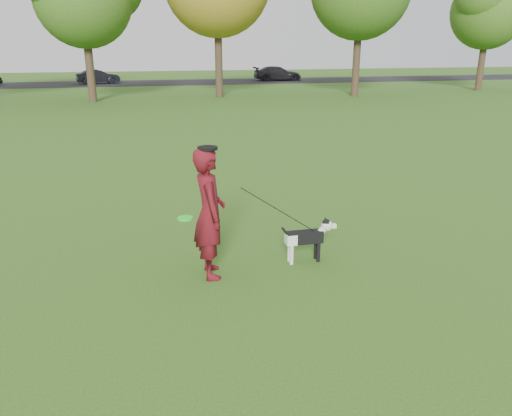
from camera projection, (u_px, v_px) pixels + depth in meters
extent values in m
plane|color=#285116|center=(236.00, 272.00, 7.90)|extent=(120.00, 120.00, 0.00)
cube|color=black|center=(152.00, 83.00, 44.86)|extent=(120.00, 7.00, 0.02)
imported|color=#500B1C|center=(209.00, 213.00, 7.51)|extent=(0.49, 0.74, 2.02)
cube|color=black|center=(304.00, 237.00, 8.16)|extent=(0.61, 0.19, 0.20)
cube|color=white|center=(291.00, 239.00, 8.11)|extent=(0.17, 0.19, 0.18)
cylinder|color=white|center=(292.00, 255.00, 8.13)|extent=(0.06, 0.06, 0.33)
cylinder|color=white|center=(289.00, 252.00, 8.26)|extent=(0.06, 0.06, 0.33)
cylinder|color=black|center=(318.00, 252.00, 8.23)|extent=(0.06, 0.06, 0.33)
cylinder|color=black|center=(316.00, 249.00, 8.35)|extent=(0.06, 0.06, 0.33)
cylinder|color=white|center=(320.00, 233.00, 8.20)|extent=(0.20, 0.12, 0.21)
sphere|color=white|center=(327.00, 225.00, 8.19)|extent=(0.19, 0.19, 0.19)
sphere|color=black|center=(326.00, 223.00, 8.18)|extent=(0.14, 0.14, 0.14)
cube|color=white|center=(332.00, 226.00, 8.22)|extent=(0.12, 0.07, 0.07)
sphere|color=black|center=(336.00, 226.00, 8.23)|extent=(0.04, 0.04, 0.04)
cone|color=black|center=(328.00, 221.00, 8.11)|extent=(0.07, 0.07, 0.08)
cone|color=black|center=(325.00, 219.00, 8.20)|extent=(0.07, 0.07, 0.08)
cylinder|color=black|center=(287.00, 235.00, 8.08)|extent=(0.21, 0.04, 0.28)
cylinder|color=black|center=(317.00, 233.00, 8.19)|extent=(0.13, 0.13, 0.02)
imported|color=black|center=(98.00, 77.00, 43.68)|extent=(3.83, 1.98, 1.20)
imported|color=black|center=(277.00, 73.00, 47.18)|extent=(4.53, 1.87, 1.31)
cylinder|color=#1FF624|center=(185.00, 218.00, 7.28)|extent=(0.23, 0.23, 0.02)
cylinder|color=black|center=(207.00, 148.00, 7.20)|extent=(0.30, 0.30, 0.04)
cylinder|color=#38281C|center=(90.00, 66.00, 29.94)|extent=(0.48, 0.48, 4.20)
cylinder|color=#38281C|center=(219.00, 58.00, 32.45)|extent=(0.48, 0.48, 5.04)
cylinder|color=#38281C|center=(357.00, 59.00, 33.04)|extent=(0.48, 0.48, 4.83)
cylinder|color=#38281C|center=(481.00, 63.00, 37.39)|extent=(0.48, 0.48, 3.99)
sphere|color=#426B1E|center=(490.00, 4.00, 36.09)|extent=(5.32, 5.32, 5.32)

